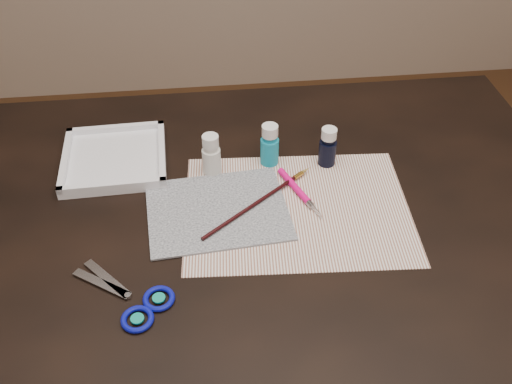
{
  "coord_description": "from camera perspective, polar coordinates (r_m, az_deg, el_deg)",
  "views": [
    {
      "loc": [
        -0.09,
        -0.79,
        1.49
      ],
      "look_at": [
        0.0,
        0.0,
        0.8
      ],
      "focal_mm": 40.0,
      "sensor_mm": 36.0,
      "label": 1
    }
  ],
  "objects": [
    {
      "name": "table",
      "position": [
        1.37,
        0.0,
        -13.49
      ],
      "size": [
        1.3,
        0.9,
        0.75
      ],
      "primitive_type": "cube",
      "color": "black",
      "rests_on": "ground"
    },
    {
      "name": "paintbrush",
      "position": [
        1.1,
        0.38,
        -0.87
      ],
      "size": [
        0.24,
        0.19,
        0.01
      ],
      "primitive_type": null,
      "rotation": [
        0.0,
        0.0,
        0.67
      ],
      "color": "black",
      "rests_on": "canvas"
    },
    {
      "name": "scissors",
      "position": [
        0.97,
        -13.77,
        -9.85
      ],
      "size": [
        0.23,
        0.2,
        0.01
      ],
      "primitive_type": null,
      "rotation": [
        0.0,
        0.0,
        2.54
      ],
      "color": "silver",
      "rests_on": "table"
    },
    {
      "name": "paper",
      "position": [
        1.1,
        4.14,
        -1.65
      ],
      "size": [
        0.45,
        0.35,
        0.0
      ],
      "primitive_type": "cube",
      "rotation": [
        0.0,
        0.0,
        -0.06
      ],
      "color": "white",
      "rests_on": "table"
    },
    {
      "name": "craft_knife",
      "position": [
        1.12,
        4.52,
        -0.16
      ],
      "size": [
        0.07,
        0.16,
        0.01
      ],
      "primitive_type": null,
      "rotation": [
        0.0,
        0.0,
        -1.2
      ],
      "color": "#EC0A79",
      "rests_on": "paper"
    },
    {
      "name": "canvas",
      "position": [
        1.09,
        -3.87,
        -1.83
      ],
      "size": [
        0.28,
        0.23,
        0.0
      ],
      "primitive_type": "cube",
      "rotation": [
        0.0,
        0.0,
        0.08
      ],
      "color": "black",
      "rests_on": "paper"
    },
    {
      "name": "palette_tray",
      "position": [
        1.23,
        -13.97,
        3.36
      ],
      "size": [
        0.22,
        0.22,
        0.03
      ],
      "primitive_type": "cube",
      "rotation": [
        0.0,
        0.0,
        0.03
      ],
      "color": "white",
      "rests_on": "table"
    },
    {
      "name": "paint_bottle_navy",
      "position": [
        1.19,
        7.19,
        4.51
      ],
      "size": [
        0.04,
        0.04,
        0.09
      ],
      "primitive_type": "cylinder",
      "rotation": [
        0.0,
        0.0,
        -0.11
      ],
      "color": "black",
      "rests_on": "table"
    },
    {
      "name": "paint_bottle_white",
      "position": [
        1.15,
        -4.5,
        3.72
      ],
      "size": [
        0.05,
        0.05,
        0.09
      ],
      "primitive_type": "cylinder",
      "rotation": [
        0.0,
        0.0,
        -0.26
      ],
      "color": "silver",
      "rests_on": "table"
    },
    {
      "name": "paint_bottle_cyan",
      "position": [
        1.18,
        1.38,
        4.74
      ],
      "size": [
        0.05,
        0.05,
        0.09
      ],
      "primitive_type": "cylinder",
      "rotation": [
        0.0,
        0.0,
        -0.29
      ],
      "color": "#1392B4",
      "rests_on": "table"
    }
  ]
}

